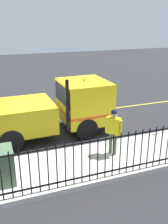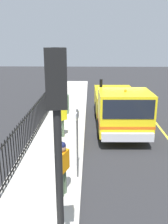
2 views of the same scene
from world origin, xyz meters
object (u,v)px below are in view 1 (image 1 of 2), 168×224
Objects in this scene: utility_cabinet at (7,165)px; traffic_cone at (25,116)px; work_truck at (52,108)px; worker_standing at (113,127)px.

utility_cabinet is 5.05m from traffic_cone.
utility_cabinet reaches higher than traffic_cone.
utility_cabinet is at bearing -35.64° from work_truck.
worker_standing is 2.35× the size of traffic_cone.
work_truck reaches higher than traffic_cone.
work_truck is at bearing 30.23° from traffic_cone.
utility_cabinet is (3.20, -2.20, -0.52)m from work_truck.
worker_standing is at bearing 29.59° from traffic_cone.
work_truck is 5.85× the size of utility_cabinet.
work_truck is at bearing -8.76° from worker_standing.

